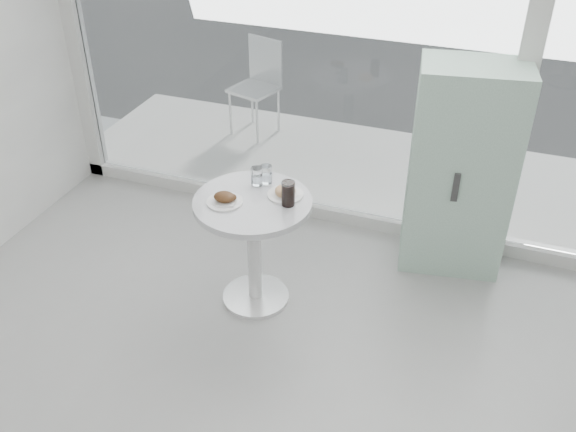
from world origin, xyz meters
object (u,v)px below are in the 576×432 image
at_px(main_table, 254,230).
at_px(patio_chair, 259,80).
at_px(plate_donut, 285,193).
at_px(plate_fritter, 225,199).
at_px(water_tumbler_a, 257,177).
at_px(cola_glass, 288,194).
at_px(mint_cabinet, 461,170).
at_px(water_tumbler_b, 266,175).

bearing_deg(main_table, patio_chair, 111.53).
relative_size(patio_chair, plate_donut, 4.04).
bearing_deg(plate_donut, main_table, -144.49).
relative_size(main_table, plate_fritter, 3.55).
xyz_separation_m(water_tumbler_a, cola_glass, (0.26, -0.15, 0.02)).
height_order(mint_cabinet, cola_glass, mint_cabinet).
distance_m(plate_fritter, water_tumbler_b, 0.34).
distance_m(main_table, cola_glass, 0.37).
bearing_deg(main_table, plate_donut, 35.51).
bearing_deg(plate_donut, water_tumbler_b, 147.86).
bearing_deg(plate_donut, plate_fritter, -146.99).
height_order(mint_cabinet, water_tumbler_b, mint_cabinet).
xyz_separation_m(patio_chair, plate_fritter, (0.76, -2.35, 0.24)).
distance_m(plate_fritter, cola_glass, 0.38).
bearing_deg(water_tumbler_a, cola_glass, -30.31).
distance_m(water_tumbler_a, cola_glass, 0.30).
xyz_separation_m(main_table, water_tumbler_a, (-0.04, 0.18, 0.27)).
relative_size(main_table, water_tumbler_b, 6.53).
height_order(main_table, patio_chair, patio_chair).
bearing_deg(patio_chair, water_tumbler_a, -51.21).
bearing_deg(main_table, water_tumbler_b, 89.67).
xyz_separation_m(plate_fritter, water_tumbler_b, (0.14, 0.30, 0.03)).
distance_m(plate_donut, water_tumbler_b, 0.20).
relative_size(water_tumbler_a, water_tumbler_b, 0.99).
xyz_separation_m(mint_cabinet, patio_chair, (-2.01, 1.39, -0.17)).
bearing_deg(cola_glass, main_table, -172.79).
xyz_separation_m(main_table, plate_fritter, (-0.14, -0.08, 0.25)).
bearing_deg(patio_chair, plate_donut, -47.12).
bearing_deg(plate_fritter, patio_chair, 107.81).
distance_m(main_table, patio_chair, 2.44).
xyz_separation_m(main_table, plate_donut, (0.17, 0.12, 0.24)).
bearing_deg(plate_fritter, main_table, 29.88).
distance_m(plate_donut, cola_glass, 0.12).
bearing_deg(patio_chair, cola_glass, -46.98).
bearing_deg(plate_donut, patio_chair, 116.27).
relative_size(water_tumbler_a, cola_glass, 0.76).
bearing_deg(water_tumbler_a, mint_cabinet, 30.99).
distance_m(patio_chair, cola_glass, 2.52).
distance_m(water_tumbler_a, water_tumbler_b, 0.06).
height_order(main_table, plate_donut, plate_donut).
bearing_deg(mint_cabinet, main_table, -151.23).
xyz_separation_m(plate_fritter, water_tumbler_a, (0.10, 0.26, 0.03)).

